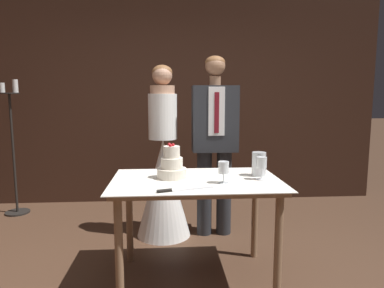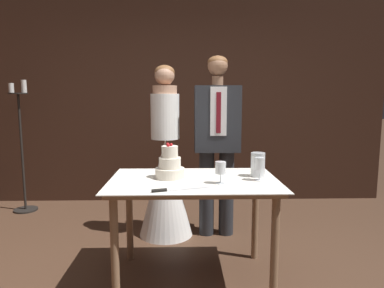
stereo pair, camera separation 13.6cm
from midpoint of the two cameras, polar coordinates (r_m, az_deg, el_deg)
wall_back at (r=4.61m, az=-3.33°, el=8.39°), size 5.38×0.12×2.89m
cake_table at (r=2.60m, az=-0.82°, el=-8.02°), size 1.26×0.81×0.78m
tiered_cake at (r=2.61m, az=-4.88°, el=-3.69°), size 0.22×0.22×0.27m
cake_knife at (r=2.26m, az=-4.66°, el=-7.67°), size 0.39×0.14×0.02m
wine_glass_near at (r=2.58m, az=10.05°, el=-3.29°), size 0.08×0.08×0.17m
wine_glass_middle at (r=2.45m, az=3.70°, el=-4.03°), size 0.08×0.08×0.16m
hurricane_candle at (r=2.71m, az=9.67°, el=-3.40°), size 0.11×0.11×0.19m
bride at (r=3.45m, az=-5.93°, el=-5.20°), size 0.54×0.54×1.70m
groom at (r=3.40m, az=2.65°, el=1.16°), size 0.44×0.25×1.79m
candle_stand at (r=4.60m, az=-28.35°, el=-1.36°), size 0.28×0.28×1.60m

